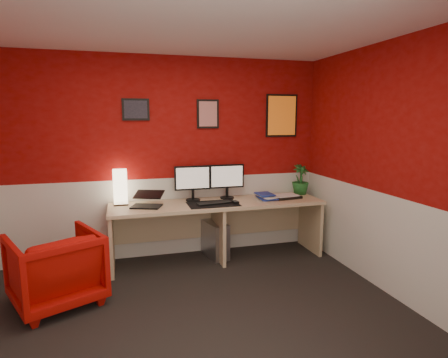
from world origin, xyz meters
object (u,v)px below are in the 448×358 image
at_px(pc_tower, 215,239).
at_px(potted_plant, 300,179).
at_px(armchair, 56,268).
at_px(monitor_left, 193,178).
at_px(monitor_right, 227,176).
at_px(laptop, 146,198).
at_px(desk, 218,231).
at_px(shoji_lamp, 120,188).
at_px(zen_tray, 286,197).

bearing_deg(pc_tower, potted_plant, -7.64).
bearing_deg(armchair, potted_plant, 170.48).
distance_m(monitor_left, monitor_right, 0.45).
bearing_deg(laptop, monitor_right, 32.70).
bearing_deg(desk, monitor_right, 48.75).
height_order(monitor_left, armchair, monitor_left).
xyz_separation_m(desk, shoji_lamp, (-1.15, 0.20, 0.56)).
xyz_separation_m(potted_plant, pc_tower, (-1.21, -0.08, -0.71)).
height_order(laptop, monitor_left, monitor_left).
relative_size(potted_plant, pc_tower, 0.89).
relative_size(monitor_right, potted_plant, 1.45).
relative_size(shoji_lamp, armchair, 0.52).
bearing_deg(monitor_right, laptop, -168.24).
bearing_deg(monitor_right, zen_tray, -14.63).
bearing_deg(potted_plant, monitor_left, 179.99).
relative_size(monitor_left, armchair, 0.76).
distance_m(monitor_left, armchair, 1.84).
distance_m(desk, zen_tray, 0.98).
bearing_deg(monitor_right, potted_plant, -0.96).
distance_m(shoji_lamp, zen_tray, 2.07).
xyz_separation_m(zen_tray, pc_tower, (-0.92, 0.10, -0.52)).
xyz_separation_m(laptop, monitor_left, (0.59, 0.20, 0.18)).
bearing_deg(pc_tower, laptop, 176.73).
distance_m(monitor_right, pc_tower, 0.82).
distance_m(desk, armchair, 1.89).
height_order(shoji_lamp, monitor_right, monitor_right).
relative_size(shoji_lamp, monitor_right, 0.69).
relative_size(monitor_left, monitor_right, 1.00).
xyz_separation_m(shoji_lamp, zen_tray, (2.05, -0.20, -0.18)).
bearing_deg(armchair, monitor_right, 178.58).
distance_m(shoji_lamp, monitor_right, 1.32).
bearing_deg(monitor_left, desk, -32.46).
xyz_separation_m(zen_tray, armchair, (-2.67, -0.67, -0.40)).
bearing_deg(potted_plant, desk, -171.61).
relative_size(laptop, pc_tower, 0.73).
xyz_separation_m(shoji_lamp, pc_tower, (1.13, -0.10, -0.70)).
height_order(monitor_left, pc_tower, monitor_left).
distance_m(zen_tray, armchair, 2.78).
height_order(laptop, pc_tower, laptop).
xyz_separation_m(desk, potted_plant, (1.20, 0.18, 0.57)).
bearing_deg(pc_tower, monitor_left, 152.08).
xyz_separation_m(desk, monitor_right, (0.17, 0.19, 0.66)).
height_order(zen_tray, armchair, zen_tray).
relative_size(desk, zen_tray, 7.43).
bearing_deg(armchair, laptop, -169.73).
bearing_deg(laptop, monitor_left, 39.65).
bearing_deg(desk, zen_tray, 0.13).
bearing_deg(laptop, zen_tray, 21.71).
bearing_deg(monitor_left, shoji_lamp, 178.63).
bearing_deg(monitor_right, desk, -131.25).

